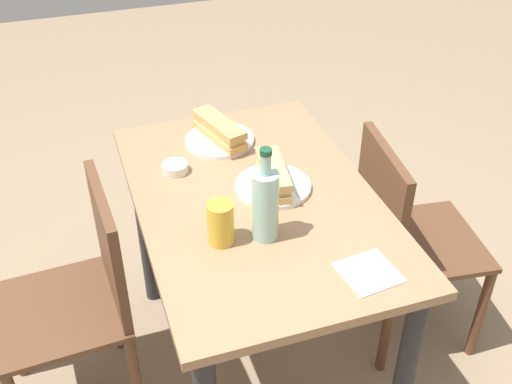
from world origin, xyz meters
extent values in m
plane|color=#8C755B|center=(0.00, 0.00, 0.00)|extent=(8.00, 8.00, 0.00)
cube|color=#997251|center=(0.00, 0.00, 0.76)|extent=(1.08, 0.71, 0.03)
cylinder|color=#262628|center=(-0.48, -0.29, 0.37)|extent=(0.06, 0.06, 0.75)
cylinder|color=#262628|center=(-0.48, 0.29, 0.37)|extent=(0.06, 0.06, 0.75)
cylinder|color=#262628|center=(0.48, 0.29, 0.37)|extent=(0.06, 0.06, 0.75)
cube|color=brown|center=(0.00, 0.63, 0.43)|extent=(0.45, 0.45, 0.02)
cube|color=brown|center=(-0.02, 0.45, 0.64)|extent=(0.38, 0.08, 0.40)
cylinder|color=brown|center=(0.20, 0.79, 0.21)|extent=(0.04, 0.04, 0.42)
cylinder|color=brown|center=(-0.16, 0.83, 0.21)|extent=(0.04, 0.04, 0.42)
cylinder|color=brown|center=(0.16, 0.43, 0.21)|extent=(0.04, 0.04, 0.42)
cylinder|color=brown|center=(-0.20, 0.48, 0.21)|extent=(0.04, 0.04, 0.42)
cube|color=brown|center=(-0.07, -0.63, 0.43)|extent=(0.42, 0.42, 0.02)
cube|color=brown|center=(-0.08, -0.45, 0.64)|extent=(0.38, 0.05, 0.40)
cylinder|color=brown|center=(-0.24, -0.82, 0.21)|extent=(0.04, 0.04, 0.42)
cylinder|color=brown|center=(-0.26, -0.46, 0.21)|extent=(0.04, 0.04, 0.42)
cylinder|color=brown|center=(0.10, -0.44, 0.21)|extent=(0.04, 0.04, 0.42)
cylinder|color=white|center=(-0.35, -0.02, 0.78)|extent=(0.23, 0.23, 0.01)
cube|color=tan|center=(-0.35, -0.02, 0.80)|extent=(0.25, 0.14, 0.02)
cube|color=#DBC66B|center=(-0.35, -0.02, 0.82)|extent=(0.23, 0.12, 0.02)
cube|color=tan|center=(-0.35, -0.02, 0.85)|extent=(0.25, 0.14, 0.02)
cube|color=silver|center=(-0.32, 0.03, 0.79)|extent=(0.10, 0.01, 0.00)
cube|color=#59331E|center=(-0.41, 0.03, 0.79)|extent=(0.08, 0.01, 0.01)
cylinder|color=white|center=(-0.03, 0.06, 0.78)|extent=(0.23, 0.23, 0.01)
cube|color=tan|center=(-0.03, 0.06, 0.80)|extent=(0.23, 0.10, 0.02)
cube|color=#DBC66B|center=(-0.03, 0.06, 0.82)|extent=(0.21, 0.09, 0.02)
cube|color=tan|center=(-0.03, 0.06, 0.85)|extent=(0.23, 0.10, 0.02)
cube|color=silver|center=(0.02, 0.12, 0.79)|extent=(0.10, 0.02, 0.00)
cube|color=#59331E|center=(-0.07, 0.12, 0.79)|extent=(0.08, 0.01, 0.01)
cylinder|color=#99C6B7|center=(0.18, -0.03, 0.88)|extent=(0.07, 0.07, 0.21)
cylinder|color=#99C6B7|center=(0.18, -0.03, 1.01)|extent=(0.03, 0.03, 0.06)
cylinder|color=#19472D|center=(0.18, -0.03, 1.05)|extent=(0.03, 0.03, 0.02)
cylinder|color=gold|center=(0.16, -0.15, 0.84)|extent=(0.07, 0.07, 0.13)
cylinder|color=silver|center=(-0.21, -0.20, 0.79)|extent=(0.08, 0.08, 0.03)
cube|color=white|center=(0.41, 0.17, 0.78)|extent=(0.16, 0.16, 0.00)
camera|label=1|loc=(1.44, -0.48, 1.89)|focal=43.87mm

